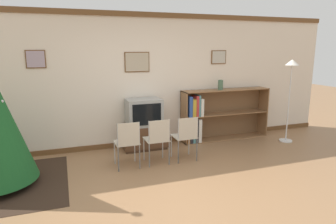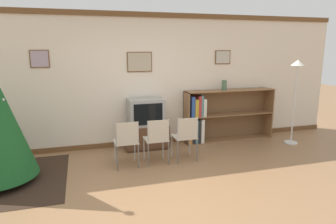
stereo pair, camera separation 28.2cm
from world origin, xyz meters
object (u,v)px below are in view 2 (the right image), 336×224
tv_console (146,136)px  vase (224,85)px  television (146,112)px  folding_chair_center (157,138)px  folding_chair_left (127,141)px  bookshelf (214,117)px  standing_lamp (296,80)px  folding_chair_right (186,136)px

tv_console → vase: (1.74, 0.06, 0.98)m
television → folding_chair_center: size_ratio=0.84×
tv_console → folding_chair_left: (-0.53, -0.90, 0.23)m
folding_chair_left → vase: bearing=22.9°
bookshelf → vase: vase is taller
folding_chair_left → standing_lamp: bearing=5.2°
tv_console → television: television is taller
folding_chair_center → folding_chair_right: (0.53, 0.00, 0.00)m
tv_console → folding_chair_right: size_ratio=1.07×
folding_chair_right → television: bearing=120.6°
folding_chair_left → folding_chair_right: (1.06, 0.00, 0.00)m
folding_chair_left → standing_lamp: (3.59, 0.32, 0.89)m
tv_console → bookshelf: (1.54, 0.07, 0.30)m
bookshelf → standing_lamp: standing_lamp is taller
tv_console → folding_chair_center: (-0.00, -0.90, 0.23)m
tv_console → television: size_ratio=1.27×
vase → folding_chair_center: bearing=-151.2°
tv_console → standing_lamp: size_ratio=0.49×
folding_chair_center → folding_chair_right: size_ratio=1.00×
television → vase: size_ratio=3.21×
vase → standing_lamp: size_ratio=0.12×
tv_console → bookshelf: 1.57m
folding_chair_left → standing_lamp: size_ratio=0.46×
folding_chair_right → vase: 1.72m
folding_chair_left → standing_lamp: standing_lamp is taller
television → folding_chair_center: (-0.00, -0.90, -0.28)m
folding_chair_right → standing_lamp: 2.70m
folding_chair_left → bookshelf: size_ratio=0.41×
standing_lamp → vase: bearing=154.3°
television → folding_chair_right: (0.53, -0.90, -0.28)m
folding_chair_left → bookshelf: bookshelf is taller
folding_chair_center → standing_lamp: (3.06, 0.32, 0.89)m
tv_console → standing_lamp: bearing=-10.6°
folding_chair_left → folding_chair_right: 1.06m
folding_chair_center → folding_chair_right: bearing=0.0°
tv_console → standing_lamp: 3.30m
folding_chair_left → folding_chair_center: same height
vase → folding_chair_right: bearing=-141.7°
folding_chair_center → vase: vase is taller
tv_console → bookshelf: bearing=2.7°
tv_console → folding_chair_right: folding_chair_right is taller
folding_chair_left → vase: vase is taller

